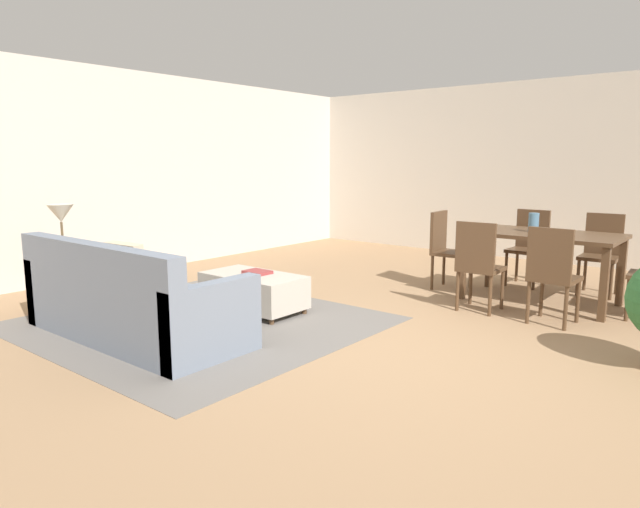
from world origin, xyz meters
TOP-DOWN VIEW (x-y plane):
  - ground_plane at (0.00, 0.00)m, footprint 10.80×10.80m
  - wall_back at (0.00, 5.00)m, footprint 9.00×0.12m
  - wall_left at (-4.50, 0.50)m, footprint 0.12×11.00m
  - area_rug at (-1.78, -0.46)m, footprint 3.00×2.80m
  - couch at (-1.88, -1.12)m, footprint 2.20×0.88m
  - ottoman_table at (-1.68, 0.15)m, footprint 1.05×0.57m
  - side_table at (-3.28, -0.98)m, footprint 0.40×0.40m
  - table_lamp at (-3.28, -0.98)m, footprint 0.26×0.26m
  - dining_table at (0.46, 2.36)m, footprint 1.55×0.88m
  - dining_chair_near_left at (0.10, 1.56)m, footprint 0.41×0.41m
  - dining_chair_near_right at (0.82, 1.54)m, footprint 0.42×0.42m
  - dining_chair_far_left at (0.05, 3.17)m, footprint 0.41×0.41m
  - dining_chair_far_right at (0.86, 3.19)m, footprint 0.41×0.41m
  - dining_chair_head_west at (-0.65, 2.34)m, footprint 0.42×0.42m
  - vase_centerpiece at (0.36, 2.34)m, footprint 0.11×0.11m
  - book_on_ottoman at (-1.66, 0.20)m, footprint 0.26×0.20m

SIDE VIEW (x-z plane):
  - ground_plane at x=0.00m, z-range 0.00..0.00m
  - area_rug at x=-1.78m, z-range 0.00..0.01m
  - ottoman_table at x=-1.68m, z-range 0.03..0.41m
  - couch at x=-1.88m, z-range -0.14..0.72m
  - book_on_ottoman at x=-1.66m, z-range 0.38..0.41m
  - side_table at x=-3.28m, z-range 0.16..0.72m
  - dining_chair_near_left at x=0.10m, z-range 0.06..0.98m
  - dining_chair_near_right at x=0.82m, z-range 0.06..0.98m
  - dining_chair_far_left at x=0.05m, z-range 0.06..0.98m
  - dining_chair_far_right at x=0.86m, z-range 0.06..0.98m
  - dining_chair_head_west at x=-0.65m, z-range 0.06..0.98m
  - dining_table at x=0.46m, z-range 0.28..1.04m
  - vase_centerpiece at x=0.36m, z-range 0.76..0.96m
  - table_lamp at x=-3.28m, z-range 0.70..1.23m
  - wall_back at x=0.00m, z-range 0.00..2.70m
  - wall_left at x=-4.50m, z-range 0.00..2.70m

